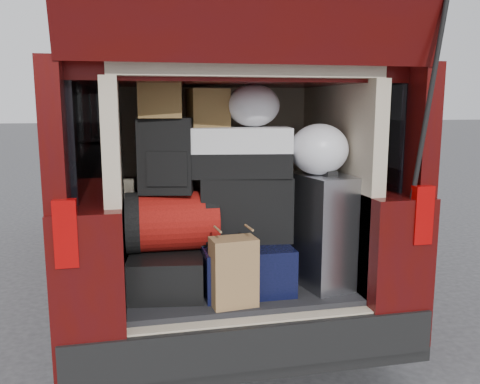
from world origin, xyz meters
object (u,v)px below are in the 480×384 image
(twotone_duffel, at_px, (235,152))
(navy_hardshell, at_px, (242,262))
(red_duffel, at_px, (172,221))
(black_soft_case, at_px, (245,207))
(silver_roller, at_px, (322,230))
(backpack, at_px, (166,156))
(kraft_bag, at_px, (234,272))
(black_hardshell, at_px, (168,269))

(twotone_duffel, bearing_deg, navy_hardshell, -46.45)
(red_duffel, bearing_deg, black_soft_case, 2.30)
(silver_roller, distance_m, black_soft_case, 0.46)
(backpack, height_order, twotone_duffel, backpack)
(twotone_duffel, bearing_deg, kraft_bag, -94.92)
(black_soft_case, xyz_separation_m, twotone_duffel, (-0.06, 0.01, 0.32))
(silver_roller, bearing_deg, black_hardshell, 161.75)
(kraft_bag, distance_m, black_soft_case, 0.45)
(black_hardshell, height_order, red_duffel, red_duffel)
(silver_roller, height_order, twotone_duffel, twotone_duffel)
(red_duffel, distance_m, black_soft_case, 0.42)
(navy_hardshell, xyz_separation_m, kraft_bag, (-0.11, -0.30, 0.05))
(twotone_duffel, bearing_deg, silver_roller, -6.91)
(black_hardshell, bearing_deg, navy_hardshell, 6.56)
(red_duffel, relative_size, backpack, 1.23)
(navy_hardshell, distance_m, kraft_bag, 0.32)
(black_hardshell, relative_size, red_duffel, 1.10)
(navy_hardshell, distance_m, twotone_duffel, 0.63)
(black_soft_case, height_order, twotone_duffel, twotone_duffel)
(navy_hardshell, height_order, black_soft_case, black_soft_case)
(navy_hardshell, height_order, kraft_bag, kraft_bag)
(navy_hardshell, bearing_deg, kraft_bag, -109.71)
(black_hardshell, relative_size, navy_hardshell, 0.92)
(navy_hardshell, bearing_deg, black_hardshell, 178.65)
(black_soft_case, relative_size, backpack, 1.25)
(navy_hardshell, height_order, red_duffel, red_duffel)
(black_hardshell, distance_m, red_duffel, 0.27)
(black_hardshell, xyz_separation_m, red_duffel, (0.03, 0.02, 0.27))
(black_hardshell, distance_m, silver_roller, 0.90)
(silver_roller, relative_size, kraft_bag, 1.78)
(black_hardshell, xyz_separation_m, kraft_bag, (0.31, -0.31, 0.07))
(navy_hardshell, relative_size, black_soft_case, 1.16)
(black_soft_case, bearing_deg, kraft_bag, -105.18)
(black_hardshell, xyz_separation_m, black_soft_case, (0.45, 0.02, 0.33))
(silver_roller, bearing_deg, twotone_duffel, 153.10)
(silver_roller, xyz_separation_m, backpack, (-0.86, 0.11, 0.43))
(silver_roller, relative_size, red_duffel, 1.27)
(kraft_bag, relative_size, black_soft_case, 0.70)
(navy_hardshell, xyz_separation_m, twotone_duffel, (-0.03, 0.04, 0.63))
(navy_hardshell, distance_m, black_soft_case, 0.32)
(navy_hardshell, xyz_separation_m, silver_roller, (0.45, -0.09, 0.19))
(black_hardshell, bearing_deg, backpack, 47.03)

